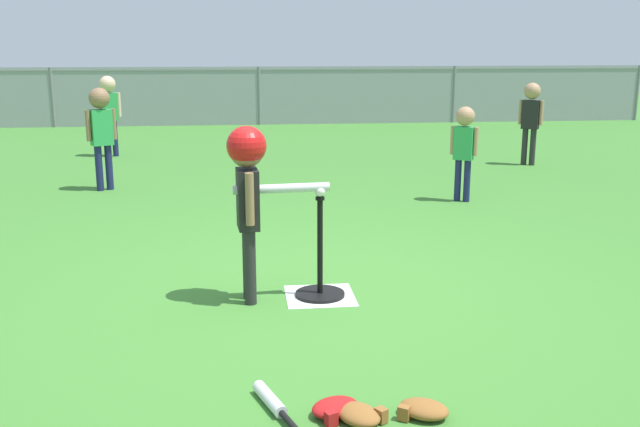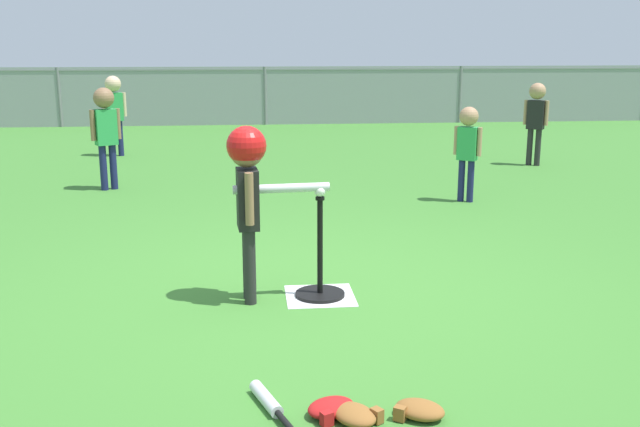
% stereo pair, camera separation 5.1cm
% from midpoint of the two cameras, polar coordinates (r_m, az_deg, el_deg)
% --- Properties ---
extents(ground_plane, '(60.00, 60.00, 0.00)m').
position_cam_midpoint_polar(ground_plane, '(4.72, -1.26, -6.40)').
color(ground_plane, '#3D7A2D').
extents(home_plate, '(0.44, 0.44, 0.01)m').
position_cam_midpoint_polar(home_plate, '(4.68, -0.31, -6.52)').
color(home_plate, white).
rests_on(home_plate, ground_plane).
extents(batting_tee, '(0.32, 0.32, 0.66)m').
position_cam_midpoint_polar(batting_tee, '(4.64, -0.31, -5.38)').
color(batting_tee, black).
rests_on(batting_tee, ground_plane).
extents(baseball_on_tee, '(0.07, 0.07, 0.07)m').
position_cam_midpoint_polar(baseball_on_tee, '(4.49, -0.32, 1.80)').
color(baseball_on_tee, white).
rests_on(baseball_on_tee, batting_tee).
extents(batter_child, '(0.63, 0.32, 1.11)m').
position_cam_midpoint_polar(batter_child, '(4.41, -6.00, 2.80)').
color(batter_child, '#262626').
rests_on(batter_child, ground_plane).
extents(fielder_near_left, '(0.32, 0.23, 1.15)m').
position_cam_midpoint_polar(fielder_near_left, '(10.80, -16.54, 8.25)').
color(fielder_near_left, '#191E4C').
rests_on(fielder_near_left, ground_plane).
extents(fielder_deep_center, '(0.30, 0.22, 1.13)m').
position_cam_midpoint_polar(fielder_deep_center, '(8.28, -17.14, 6.73)').
color(fielder_deep_center, '#191E4C').
rests_on(fielder_deep_center, ground_plane).
extents(fielder_deep_right, '(0.25, 0.20, 0.98)m').
position_cam_midpoint_polar(fielder_deep_right, '(7.49, 11.17, 5.67)').
color(fielder_deep_right, '#191E4C').
rests_on(fielder_deep_right, ground_plane).
extents(fielder_deep_left, '(0.28, 0.23, 1.09)m').
position_cam_midpoint_polar(fielder_deep_left, '(10.01, 16.24, 7.70)').
color(fielder_deep_left, '#262626').
rests_on(fielder_deep_left, ground_plane).
extents(spare_bat_silver, '(0.24, 0.55, 0.06)m').
position_cam_midpoint_polar(spare_bat_silver, '(3.31, -4.06, -14.91)').
color(spare_bat_silver, silver).
rests_on(spare_bat_silver, ground_plane).
extents(glove_by_plate, '(0.25, 0.27, 0.07)m').
position_cam_midpoint_polar(glove_by_plate, '(3.22, 2.68, -15.64)').
color(glove_by_plate, brown).
rests_on(glove_by_plate, ground_plane).
extents(glove_near_bats, '(0.27, 0.25, 0.07)m').
position_cam_midpoint_polar(glove_near_bats, '(3.28, 7.72, -15.13)').
color(glove_near_bats, brown).
rests_on(glove_near_bats, ground_plane).
extents(glove_outfield_drop, '(0.27, 0.24, 0.07)m').
position_cam_midpoint_polar(glove_outfield_drop, '(3.26, 0.73, -15.17)').
color(glove_outfield_drop, '#B21919').
rests_on(glove_outfield_drop, ground_plane).
extents(outfield_fence, '(16.06, 0.06, 1.15)m').
position_cam_midpoint_polar(outfield_fence, '(14.60, -4.93, 9.44)').
color(outfield_fence, slate).
rests_on(outfield_fence, ground_plane).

